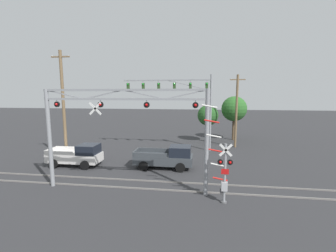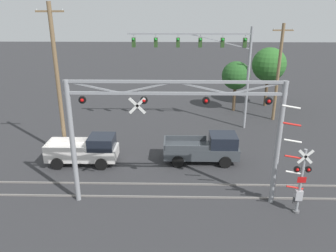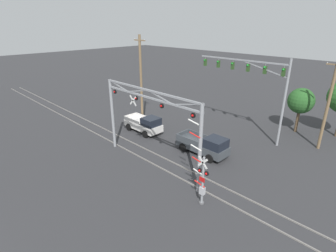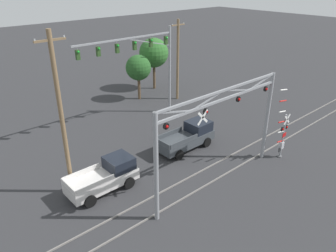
{
  "view_description": "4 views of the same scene",
  "coord_description": "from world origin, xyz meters",
  "px_view_note": "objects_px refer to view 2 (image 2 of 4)",
  "views": [
    {
      "loc": [
        4.86,
        1.02,
        6.48
      ],
      "look_at": [
        2.48,
        18.36,
        4.03
      ],
      "focal_mm": 24.0,
      "sensor_mm": 36.0,
      "label": 1
    },
    {
      "loc": [
        -0.0,
        -0.69,
        10.29
      ],
      "look_at": [
        -0.36,
        15.42,
        4.34
      ],
      "focal_mm": 35.0,
      "sensor_mm": 36.0,
      "label": 2
    },
    {
      "loc": [
        15.38,
        1.87,
        11.78
      ],
      "look_at": [
        0.27,
        17.04,
        3.26
      ],
      "focal_mm": 28.0,
      "sensor_mm": 36.0,
      "label": 3
    },
    {
      "loc": [
        -15.02,
        3.22,
        13.25
      ],
      "look_at": [
        -2.16,
        17.75,
        4.12
      ],
      "focal_mm": 35.0,
      "sensor_mm": 36.0,
      "label": 4
    }
  ],
  "objects_px": {
    "crossing_gantry": "(175,125)",
    "background_tree_beyond_span": "(236,76)",
    "utility_pole_left": "(58,82)",
    "background_tree_far_left_verge": "(269,65)",
    "utility_pole_right": "(278,72)",
    "pickup_truck_lead": "(206,148)",
    "pickup_truck_following": "(87,150)",
    "crossing_signal_mast": "(299,180)",
    "traffic_signal_span": "(217,58)"
  },
  "relations": [
    {
      "from": "pickup_truck_lead",
      "to": "utility_pole_right",
      "type": "distance_m",
      "value": 12.18
    },
    {
      "from": "utility_pole_left",
      "to": "utility_pole_right",
      "type": "distance_m",
      "value": 19.24
    },
    {
      "from": "pickup_truck_lead",
      "to": "background_tree_far_left_verge",
      "type": "bearing_deg",
      "value": 60.89
    },
    {
      "from": "pickup_truck_lead",
      "to": "background_tree_far_left_verge",
      "type": "xyz_separation_m",
      "value": [
        7.67,
        13.77,
        3.48
      ]
    },
    {
      "from": "utility_pole_left",
      "to": "traffic_signal_span",
      "type": "bearing_deg",
      "value": 28.1
    },
    {
      "from": "crossing_gantry",
      "to": "traffic_signal_span",
      "type": "height_order",
      "value": "traffic_signal_span"
    },
    {
      "from": "pickup_truck_lead",
      "to": "crossing_signal_mast",
      "type": "bearing_deg",
      "value": -54.85
    },
    {
      "from": "crossing_signal_mast",
      "to": "traffic_signal_span",
      "type": "distance_m",
      "value": 13.78
    },
    {
      "from": "background_tree_beyond_span",
      "to": "background_tree_far_left_verge",
      "type": "xyz_separation_m",
      "value": [
        3.71,
        1.81,
        0.81
      ]
    },
    {
      "from": "utility_pole_right",
      "to": "utility_pole_left",
      "type": "bearing_deg",
      "value": -154.3
    },
    {
      "from": "background_tree_beyond_span",
      "to": "background_tree_far_left_verge",
      "type": "distance_m",
      "value": 4.21
    },
    {
      "from": "utility_pole_right",
      "to": "background_tree_far_left_verge",
      "type": "distance_m",
      "value": 4.68
    },
    {
      "from": "crossing_signal_mast",
      "to": "traffic_signal_span",
      "type": "bearing_deg",
      "value": 102.83
    },
    {
      "from": "background_tree_far_left_verge",
      "to": "utility_pole_left",
      "type": "bearing_deg",
      "value": -143.76
    },
    {
      "from": "crossing_signal_mast",
      "to": "utility_pole_left",
      "type": "distance_m",
      "value": 16.14
    },
    {
      "from": "crossing_signal_mast",
      "to": "background_tree_far_left_verge",
      "type": "relative_size",
      "value": 0.95
    },
    {
      "from": "background_tree_far_left_verge",
      "to": "background_tree_beyond_span",
      "type": "bearing_deg",
      "value": -154.04
    },
    {
      "from": "pickup_truck_following",
      "to": "utility_pole_left",
      "type": "distance_m",
      "value": 4.99
    },
    {
      "from": "traffic_signal_span",
      "to": "pickup_truck_lead",
      "type": "relative_size",
      "value": 2.0
    },
    {
      "from": "pickup_truck_following",
      "to": "background_tree_far_left_verge",
      "type": "xyz_separation_m",
      "value": [
        15.84,
        14.24,
        3.48
      ]
    },
    {
      "from": "pickup_truck_following",
      "to": "background_tree_beyond_span",
      "type": "height_order",
      "value": "background_tree_beyond_span"
    },
    {
      "from": "crossing_gantry",
      "to": "utility_pole_left",
      "type": "height_order",
      "value": "utility_pole_left"
    },
    {
      "from": "traffic_signal_span",
      "to": "pickup_truck_lead",
      "type": "height_order",
      "value": "traffic_signal_span"
    },
    {
      "from": "background_tree_far_left_verge",
      "to": "crossing_signal_mast",
      "type": "bearing_deg",
      "value": -99.99
    },
    {
      "from": "utility_pole_left",
      "to": "background_tree_beyond_span",
      "type": "relative_size",
      "value": 2.07
    },
    {
      "from": "utility_pole_right",
      "to": "crossing_gantry",
      "type": "bearing_deg",
      "value": -123.72
    },
    {
      "from": "crossing_gantry",
      "to": "crossing_signal_mast",
      "type": "distance_m",
      "value": 6.92
    },
    {
      "from": "crossing_gantry",
      "to": "utility_pole_right",
      "type": "xyz_separation_m",
      "value": [
        9.42,
        14.11,
        0.07
      ]
    },
    {
      "from": "crossing_gantry",
      "to": "background_tree_beyond_span",
      "type": "distance_m",
      "value": 18.06
    },
    {
      "from": "crossing_gantry",
      "to": "background_tree_beyond_span",
      "type": "height_order",
      "value": "crossing_gantry"
    },
    {
      "from": "pickup_truck_lead",
      "to": "utility_pole_right",
      "type": "height_order",
      "value": "utility_pole_right"
    },
    {
      "from": "background_tree_beyond_span",
      "to": "background_tree_far_left_verge",
      "type": "height_order",
      "value": "background_tree_far_left_verge"
    },
    {
      "from": "crossing_gantry",
      "to": "background_tree_beyond_span",
      "type": "bearing_deg",
      "value": 70.15
    },
    {
      "from": "crossing_gantry",
      "to": "traffic_signal_span",
      "type": "relative_size",
      "value": 1.08
    },
    {
      "from": "crossing_gantry",
      "to": "utility_pole_left",
      "type": "xyz_separation_m",
      "value": [
        -7.9,
        5.78,
        0.92
      ]
    },
    {
      "from": "pickup_truck_lead",
      "to": "utility_pole_left",
      "type": "relative_size",
      "value": 0.49
    },
    {
      "from": "crossing_gantry",
      "to": "pickup_truck_lead",
      "type": "relative_size",
      "value": 2.16
    },
    {
      "from": "utility_pole_left",
      "to": "pickup_truck_following",
      "type": "bearing_deg",
      "value": -33.35
    },
    {
      "from": "traffic_signal_span",
      "to": "pickup_truck_lead",
      "type": "xyz_separation_m",
      "value": [
        -1.28,
        -6.83,
        -5.22
      ]
    },
    {
      "from": "background_tree_far_left_verge",
      "to": "utility_pole_right",
      "type": "bearing_deg",
      "value": -95.11
    },
    {
      "from": "pickup_truck_following",
      "to": "utility_pole_left",
      "type": "relative_size",
      "value": 0.45
    },
    {
      "from": "traffic_signal_span",
      "to": "background_tree_beyond_span",
      "type": "distance_m",
      "value": 6.33
    },
    {
      "from": "crossing_signal_mast",
      "to": "utility_pole_right",
      "type": "height_order",
      "value": "utility_pole_right"
    },
    {
      "from": "crossing_gantry",
      "to": "crossing_signal_mast",
      "type": "height_order",
      "value": "crossing_gantry"
    },
    {
      "from": "traffic_signal_span",
      "to": "pickup_truck_lead",
      "type": "bearing_deg",
      "value": -100.63
    },
    {
      "from": "utility_pole_left",
      "to": "background_tree_beyond_span",
      "type": "distance_m",
      "value": 18.03
    },
    {
      "from": "background_tree_beyond_span",
      "to": "pickup_truck_following",
      "type": "bearing_deg",
      "value": -134.29
    },
    {
      "from": "utility_pole_left",
      "to": "background_tree_beyond_span",
      "type": "height_order",
      "value": "utility_pole_left"
    },
    {
      "from": "pickup_truck_following",
      "to": "utility_pole_left",
      "type": "height_order",
      "value": "utility_pole_left"
    },
    {
      "from": "crossing_gantry",
      "to": "utility_pole_right",
      "type": "height_order",
      "value": "utility_pole_right"
    }
  ]
}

